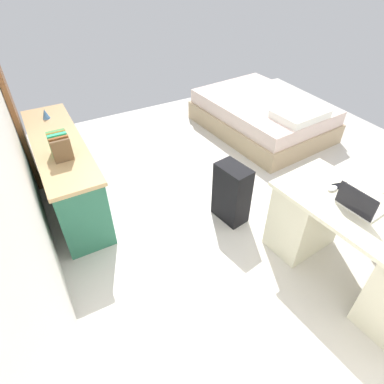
% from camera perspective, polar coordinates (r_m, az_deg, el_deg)
% --- Properties ---
extents(ground_plane, '(5.67, 5.67, 0.00)m').
position_cam_1_polar(ground_plane, '(3.81, 9.88, -1.18)').
color(ground_plane, beige).
extents(wall_back, '(4.67, 0.10, 2.61)m').
position_cam_1_polar(wall_back, '(2.47, -30.10, 6.40)').
color(wall_back, silver).
rests_on(wall_back, ground_plane).
extents(door_wooden, '(0.88, 0.05, 2.04)m').
position_cam_1_polar(door_wooden, '(4.22, -29.66, 14.72)').
color(door_wooden, brown).
rests_on(door_wooden, ground_plane).
extents(desk, '(1.49, 0.79, 0.75)m').
position_cam_1_polar(desk, '(3.03, 26.38, -8.58)').
color(desk, beige).
rests_on(desk, ground_plane).
extents(credenza, '(1.80, 0.48, 0.77)m').
position_cam_1_polar(credenza, '(3.76, -21.19, 3.22)').
color(credenza, '#28664C').
rests_on(credenza, ground_plane).
extents(bed, '(2.01, 1.56, 0.58)m').
position_cam_1_polar(bed, '(5.12, 12.29, 13.02)').
color(bed, tan).
rests_on(bed, ground_plane).
extents(suitcase_black, '(0.39, 0.28, 0.65)m').
position_cam_1_polar(suitcase_black, '(3.35, 6.95, -0.23)').
color(suitcase_black, black).
rests_on(suitcase_black, ground_plane).
extents(laptop, '(0.33, 0.25, 0.21)m').
position_cam_1_polar(laptop, '(2.79, 27.22, -1.92)').
color(laptop, silver).
rests_on(laptop, desk).
extents(computer_mouse, '(0.07, 0.11, 0.03)m').
position_cam_1_polar(computer_mouse, '(2.93, 23.44, 0.61)').
color(computer_mouse, white).
rests_on(computer_mouse, desk).
extents(cell_phone_by_mouse, '(0.10, 0.15, 0.01)m').
position_cam_1_polar(cell_phone_by_mouse, '(3.00, 24.68, 1.04)').
color(cell_phone_by_mouse, black).
rests_on(cell_phone_by_mouse, desk).
extents(book_row, '(0.24, 0.17, 0.23)m').
position_cam_1_polar(book_row, '(3.25, -22.17, 7.58)').
color(book_row, brown).
rests_on(book_row, credenza).
extents(figurine_small, '(0.08, 0.08, 0.11)m').
position_cam_1_polar(figurine_small, '(4.05, -24.36, 12.40)').
color(figurine_small, '#4C7FBF').
rests_on(figurine_small, credenza).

